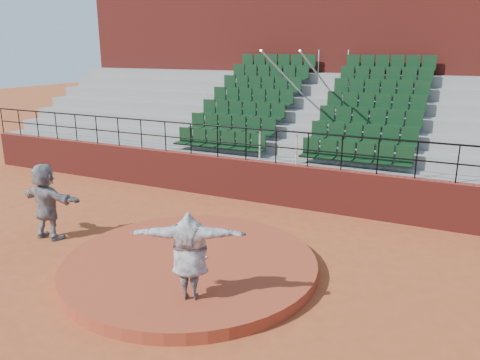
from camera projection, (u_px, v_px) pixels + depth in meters
name	position (u px, v px, depth m)	size (l,w,h in m)	color
ground	(190.00, 269.00, 10.22)	(90.00, 90.00, 0.00)	#9E4823
pitchers_mound	(190.00, 264.00, 10.19)	(5.50, 5.50, 0.25)	#993B22
pitching_rubber	(194.00, 256.00, 10.28)	(0.60, 0.15, 0.03)	white
boundary_wall	(275.00, 184.00, 14.38)	(24.00, 0.30, 1.30)	maroon
wall_railing	(276.00, 139.00, 14.01)	(24.04, 0.05, 1.03)	black
seating_deck	(312.00, 138.00, 17.33)	(24.00, 5.97, 4.63)	gray
press_box_facade	(341.00, 75.00, 20.18)	(24.00, 3.00, 7.10)	maroon
pitcher	(189.00, 255.00, 8.39)	(2.04, 0.56, 1.66)	black
fielder	(46.00, 201.00, 11.67)	(1.81, 0.58, 1.96)	black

